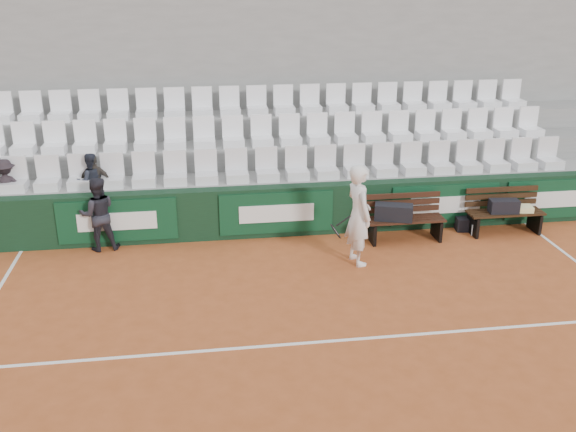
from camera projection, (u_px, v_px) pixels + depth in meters
The scene contains 23 objects.
ground at pixel (324, 342), 9.04m from camera, with size 80.00×80.00×0.00m, color #AD5227.
court_baseline at pixel (324, 342), 9.04m from camera, with size 18.00×0.06×0.01m, color white.
back_barrier at pixel (289, 210), 12.56m from camera, with size 18.00×0.34×1.00m.
grandstand_tier_front at pixel (281, 200), 13.14m from camera, with size 18.00×0.95×1.00m, color #969694.
grandstand_tier_mid at pixel (276, 175), 13.93m from camera, with size 18.00×0.95×1.45m, color gray.
grandstand_tier_back at pixel (270, 154), 14.73m from camera, with size 18.00×0.95×1.90m, color gray.
grandstand_rear_wall at pixel (267, 95), 14.86m from camera, with size 18.00×0.30×4.40m, color gray.
seat_row_front at pixel (282, 164), 12.68m from camera, with size 11.90×0.44×0.63m, color silver.
seat_row_mid at pixel (276, 130), 13.40m from camera, with size 11.90×0.44×0.63m, color white.
seat_row_back at pixel (271, 100), 14.11m from camera, with size 11.90×0.44×0.63m, color white.
bench_left at pixel (404, 229), 12.37m from camera, with size 1.50×0.56×0.45m, color #351A10.
bench_right at pixel (504, 222), 12.72m from camera, with size 1.50×0.56×0.45m, color black.
sports_bag_left at pixel (394, 212), 12.17m from camera, with size 0.71×0.31×0.31m, color black.
sports_bag_right at pixel (504, 206), 12.55m from camera, with size 0.56×0.26×0.26m, color black.
towel at pixel (522, 208), 12.64m from camera, with size 0.39×0.28×0.11m, color beige.
sports_bag_ground at pixel (467, 224), 12.87m from camera, with size 0.44×0.27×0.27m, color black.
water_bottle_near at pixel (363, 234), 12.42m from camera, with size 0.07×0.07×0.24m, color silver.
water_bottle_far at pixel (473, 230), 12.62m from camera, with size 0.06×0.06×0.23m, color silver.
tennis_player at pixel (358, 215), 11.19m from camera, with size 0.78×0.74×1.82m.
ball_kid at pixel (98, 214), 11.80m from camera, with size 0.68×0.53×1.40m, color black.
spectator_a at pixel (3, 163), 11.96m from camera, with size 0.68×0.39×1.05m, color black.
spectator_b at pixel (93, 160), 12.17m from camera, with size 0.62×0.26×1.07m, color #342F2A.
spectator_c at pixel (88, 159), 12.15m from camera, with size 0.54×0.42×1.11m, color #212531.
Camera 1 is at (-1.61, -7.65, 4.91)m, focal length 40.00 mm.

